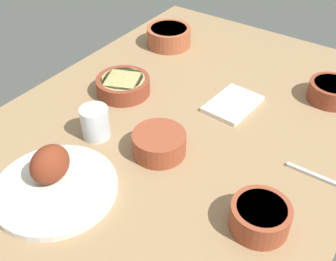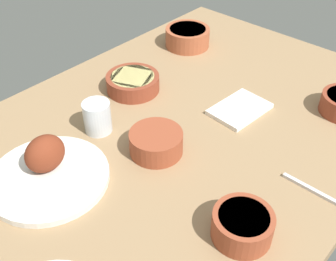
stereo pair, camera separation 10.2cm
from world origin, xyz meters
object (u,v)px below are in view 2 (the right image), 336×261
Objects in this scene: bowl_cream at (156,142)px; fork_loose at (317,193)px; water_tumbler at (97,117)px; folded_napkin at (240,109)px; bowl_sauce at (243,225)px; bowl_potatoes at (133,82)px; plate_near_viewer at (48,170)px; bowl_onions at (187,36)px.

bowl_cream is 0.78× the size of fork_loose.
water_tumbler reaches higher than folded_napkin.
bowl_sauce reaches higher than bowl_cream.
water_tumbler is at bearing -160.14° from bowl_potatoes.
bowl_cream is 37.44cm from fork_loose.
bowl_cream is 1.55× the size of water_tumbler.
folded_napkin is 0.97× the size of fork_loose.
bowl_potatoes is 1.19× the size of bowl_cream.
bowl_sauce is at bearing -93.61° from water_tumbler.
plate_near_viewer is at bearing -165.55° from water_tumbler.
water_tumbler is at bearing 14.45° from plate_near_viewer.
bowl_cream reaches higher than folded_napkin.
bowl_cream reaches higher than fork_loose.
bowl_onions reaches higher than fork_loose.
bowl_potatoes reaches higher than folded_napkin.
bowl_cream is (-14.97, -23.30, 0.44)cm from bowl_potatoes.
bowl_cream is (22.37, -11.73, 0.61)cm from plate_near_viewer.
folded_napkin is at bearing 34.71° from bowl_sauce.
bowl_potatoes is at bearing 112.63° from folded_napkin.
bowl_onions reaches higher than bowl_cream.
water_tumbler reaches higher than bowl_cream.
bowl_potatoes is at bearing 17.21° from plate_near_viewer.
bowl_potatoes is at bearing 19.86° from water_tumbler.
bowl_onions is at bearing 14.19° from water_tumbler.
bowl_sauce reaches higher than folded_napkin.
plate_near_viewer is at bearing 111.09° from bowl_sauce.
bowl_onions is 72.36cm from fork_loose.
plate_near_viewer is 3.25× the size of water_tumbler.
plate_near_viewer is 1.75× the size of bowl_potatoes.
folded_napkin is at bearing -119.17° from bowl_onions.
plate_near_viewer is 70.93cm from bowl_onions.
bowl_potatoes is 0.94× the size of fork_loose.
bowl_potatoes is 58.35cm from fork_loose.
water_tumbler is at bearing 86.39° from bowl_sauce.
folded_napkin is (49.36, -17.26, -1.80)cm from plate_near_viewer.
folded_napkin is (12.02, -28.83, -1.97)cm from bowl_potatoes.
bowl_cream is 0.81× the size of folded_napkin.
bowl_potatoes is at bearing 57.27° from bowl_cream.
folded_napkin is (33.70, 23.34, -2.50)cm from bowl_sauce.
plate_near_viewer is 2.25× the size of bowl_sauce.
bowl_sauce is at bearing -107.22° from fork_loose.
water_tumbler reaches higher than bowl_potatoes.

